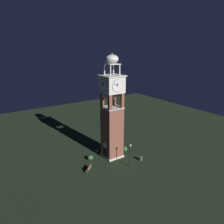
{
  "coord_description": "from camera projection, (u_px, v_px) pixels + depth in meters",
  "views": [
    {
      "loc": [
        29.78,
        -20.02,
        19.64
      ],
      "look_at": [
        0.0,
        0.0,
        8.56
      ],
      "focal_mm": 34.42,
      "sensor_mm": 36.0,
      "label": 1
    }
  ],
  "objects": [
    {
      "name": "trash_bin",
      "position": [
        141.0,
        158.0,
        38.32
      ],
      "size": [
        0.52,
        0.52,
        0.8
      ],
      "primitive_type": "cylinder",
      "color": "#38513D",
      "rests_on": "ground"
    },
    {
      "name": "shrub_left_of_tower",
      "position": [
        125.0,
        149.0,
        41.61
      ],
      "size": [
        0.91,
        0.91,
        1.02
      ],
      "primitive_type": "ellipsoid",
      "color": "#336638",
      "rests_on": "ground"
    },
    {
      "name": "lamp_post",
      "position": [
        130.0,
        151.0,
        35.64
      ],
      "size": [
        0.36,
        0.36,
        4.13
      ],
      "color": "black",
      "rests_on": "ground"
    },
    {
      "name": "shrub_near_entry",
      "position": [
        90.0,
        158.0,
        38.59
      ],
      "size": [
        1.06,
        1.06,
        0.83
      ],
      "primitive_type": "ellipsoid",
      "color": "#336638",
      "rests_on": "ground"
    },
    {
      "name": "park_bench",
      "position": [
        89.0,
        168.0,
        35.02
      ],
      "size": [
        1.38,
        1.5,
        0.95
      ],
      "color": "brown",
      "rests_on": "ground"
    },
    {
      "name": "clock_tower",
      "position": [
        112.0,
        117.0,
        37.82
      ],
      "size": [
        3.64,
        3.64,
        18.55
      ],
      "color": "brown",
      "rests_on": "ground"
    },
    {
      "name": "shrub_behind_bench",
      "position": [
        97.0,
        151.0,
        41.11
      ],
      "size": [
        0.72,
        0.72,
        0.88
      ],
      "primitive_type": "ellipsoid",
      "color": "#336638",
      "rests_on": "ground"
    },
    {
      "name": "ground",
      "position": [
        112.0,
        156.0,
        40.08
      ],
      "size": [
        80.0,
        80.0,
        0.0
      ],
      "primitive_type": "plane",
      "color": "black"
    }
  ]
}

